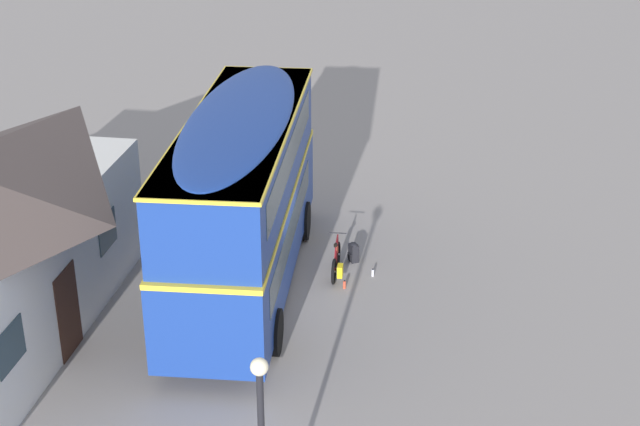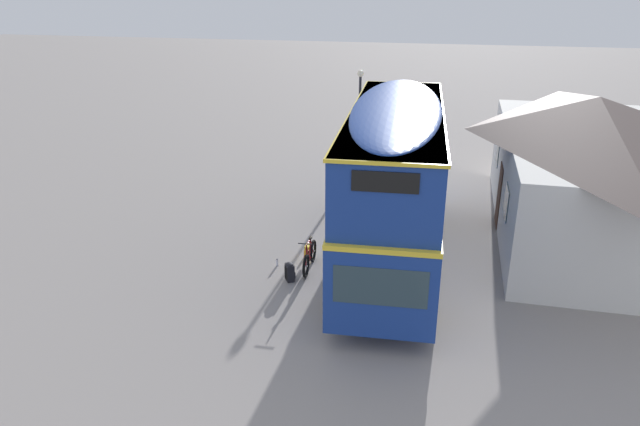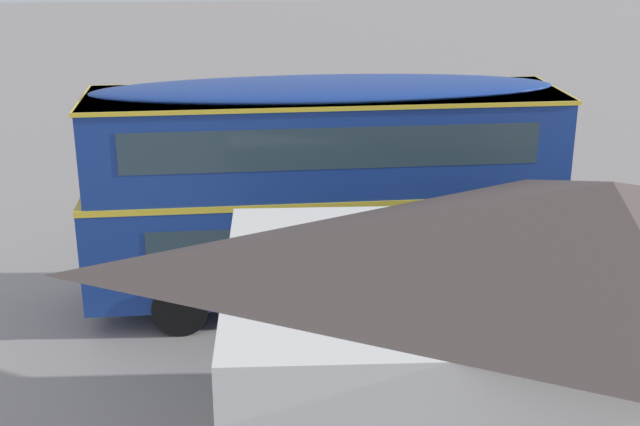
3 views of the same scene
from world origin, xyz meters
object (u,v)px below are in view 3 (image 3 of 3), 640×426
object	(u,v)px
backpack_on_ground	(242,245)
double_decker_bus	(325,184)
touring_bicycle	(278,247)
water_bottle_red_squeeze	(306,251)
water_bottle_clear_plastic	(275,242)

from	to	relation	value
backpack_on_ground	double_decker_bus	bearing A→B (deg)	124.52
double_decker_bus	touring_bicycle	world-z (taller)	double_decker_bus
water_bottle_red_squeeze	water_bottle_clear_plastic	bearing A→B (deg)	-42.04
water_bottle_clear_plastic	double_decker_bus	bearing A→B (deg)	107.45
backpack_on_ground	water_bottle_red_squeeze	world-z (taller)	backpack_on_ground
touring_bicycle	water_bottle_clear_plastic	bearing A→B (deg)	-86.01
water_bottle_clear_plastic	water_bottle_red_squeeze	bearing A→B (deg)	137.96
water_bottle_clear_plastic	touring_bicycle	bearing A→B (deg)	93.99
water_bottle_red_squeeze	touring_bicycle	bearing A→B (deg)	23.06
backpack_on_ground	water_bottle_red_squeeze	xyz separation A→B (m)	(-1.54, 0.08, -0.18)
double_decker_bus	water_bottle_red_squeeze	distance (m)	3.60
touring_bicycle	backpack_on_ground	distance (m)	0.94
double_decker_bus	water_bottle_red_squeeze	bearing A→B (deg)	-84.01
double_decker_bus	water_bottle_clear_plastic	xyz separation A→B (m)	(1.01, -3.22, -2.54)
water_bottle_red_squeeze	water_bottle_clear_plastic	world-z (taller)	water_bottle_red_squeeze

